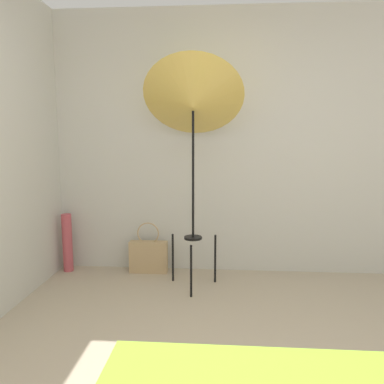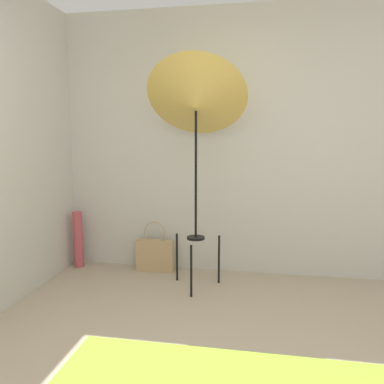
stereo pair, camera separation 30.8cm
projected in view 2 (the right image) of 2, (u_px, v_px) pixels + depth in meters
wall_back at (242, 144)px, 3.67m from camera, size 8.00×0.05×2.60m
photo_umbrella at (196, 104)px, 3.21m from camera, size 0.89×0.73×2.03m
tote_bag at (155, 255)px, 3.83m from camera, size 0.38×0.11×0.52m
paper_roll at (78, 239)px, 3.94m from camera, size 0.10×0.10×0.59m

